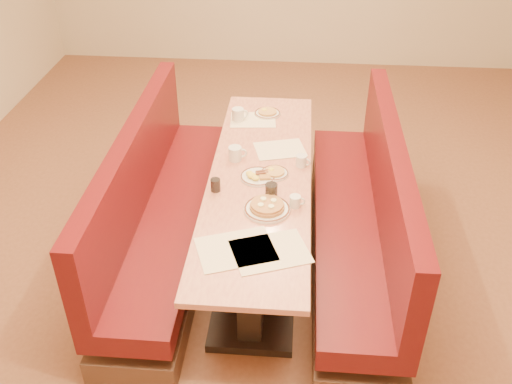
# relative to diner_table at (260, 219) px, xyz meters

# --- Properties ---
(ground) EXTENTS (8.00, 8.00, 0.00)m
(ground) POSITION_rel_diner_table_xyz_m (0.00, 0.00, -0.37)
(ground) COLOR #9E6647
(ground) RESTS_ON ground
(room_envelope) EXTENTS (6.04, 8.04, 2.82)m
(room_envelope) POSITION_rel_diner_table_xyz_m (0.00, 0.00, 1.56)
(room_envelope) COLOR beige
(room_envelope) RESTS_ON ground
(diner_table) EXTENTS (0.70, 2.50, 0.75)m
(diner_table) POSITION_rel_diner_table_xyz_m (0.00, 0.00, 0.00)
(diner_table) COLOR black
(diner_table) RESTS_ON ground
(booth_left) EXTENTS (0.55, 2.50, 1.05)m
(booth_left) POSITION_rel_diner_table_xyz_m (-0.73, 0.00, -0.01)
(booth_left) COLOR #4C3326
(booth_left) RESTS_ON ground
(booth_right) EXTENTS (0.55, 2.50, 1.05)m
(booth_right) POSITION_rel_diner_table_xyz_m (0.73, 0.00, -0.01)
(booth_right) COLOR #4C3326
(booth_right) RESTS_ON ground
(placemat_near_left) EXTENTS (0.52, 0.46, 0.00)m
(placemat_near_left) POSITION_rel_diner_table_xyz_m (-0.08, -0.80, 0.38)
(placemat_near_left) COLOR #FCE9C5
(placemat_near_left) RESTS_ON diner_table
(placemat_near_right) EXTENTS (0.51, 0.45, 0.00)m
(placemat_near_right) POSITION_rel_diner_table_xyz_m (0.12, -0.80, 0.38)
(placemat_near_right) COLOR #FCE9C5
(placemat_near_right) RESTS_ON diner_table
(placemat_far_left) EXTENTS (0.38, 0.30, 0.00)m
(placemat_far_left) POSITION_rel_diner_table_xyz_m (-0.12, 0.82, 0.38)
(placemat_far_left) COLOR #FCE9C5
(placemat_far_left) RESTS_ON diner_table
(placemat_far_right) EXTENTS (0.42, 0.36, 0.00)m
(placemat_far_right) POSITION_rel_diner_table_xyz_m (0.12, 0.36, 0.38)
(placemat_far_right) COLOR #FCE9C5
(placemat_far_right) RESTS_ON diner_table
(pancake_plate) EXTENTS (0.29, 0.29, 0.07)m
(pancake_plate) POSITION_rel_diner_table_xyz_m (0.07, -0.40, 0.40)
(pancake_plate) COLOR silver
(pancake_plate) RESTS_ON diner_table
(eggs_plate) EXTENTS (0.24, 0.24, 0.05)m
(eggs_plate) POSITION_rel_diner_table_xyz_m (-0.02, -0.03, 0.39)
(eggs_plate) COLOR silver
(eggs_plate) RESTS_ON diner_table
(extra_plate_mid) EXTENTS (0.20, 0.20, 0.04)m
(extra_plate_mid) POSITION_rel_diner_table_xyz_m (0.10, 0.02, 0.39)
(extra_plate_mid) COLOR silver
(extra_plate_mid) RESTS_ON diner_table
(extra_plate_far) EXTENTS (0.22, 0.22, 0.04)m
(extra_plate_far) POSITION_rel_diner_table_xyz_m (-0.01, 0.93, 0.39)
(extra_plate_far) COLOR silver
(extra_plate_far) RESTS_ON diner_table
(coffee_mug_a) EXTENTS (0.10, 0.07, 0.08)m
(coffee_mug_a) POSITION_rel_diner_table_xyz_m (0.25, -0.34, 0.42)
(coffee_mug_a) COLOR silver
(coffee_mug_a) RESTS_ON diner_table
(coffee_mug_b) EXTENTS (0.14, 0.10, 0.10)m
(coffee_mug_b) POSITION_rel_diner_table_xyz_m (-0.19, 0.20, 0.43)
(coffee_mug_b) COLOR silver
(coffee_mug_b) RESTS_ON diner_table
(coffee_mug_c) EXTENTS (0.11, 0.08, 0.08)m
(coffee_mug_c) POSITION_rel_diner_table_xyz_m (0.28, 0.15, 0.42)
(coffee_mug_c) COLOR silver
(coffee_mug_c) RESTS_ON diner_table
(coffee_mug_d) EXTENTS (0.13, 0.10, 0.10)m
(coffee_mug_d) POSITION_rel_diner_table_xyz_m (-0.24, 0.81, 0.43)
(coffee_mug_d) COLOR silver
(coffee_mug_d) RESTS_ON diner_table
(soda_tumbler_near) EXTENTS (0.06, 0.06, 0.09)m
(soda_tumbler_near) POSITION_rel_diner_table_xyz_m (-0.28, -0.21, 0.42)
(soda_tumbler_near) COLOR black
(soda_tumbler_near) RESTS_ON diner_table
(soda_tumbler_mid) EXTENTS (0.08, 0.08, 0.11)m
(soda_tumbler_mid) POSITION_rel_diner_table_xyz_m (0.09, -0.27, 0.43)
(soda_tumbler_mid) COLOR black
(soda_tumbler_mid) RESTS_ON diner_table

